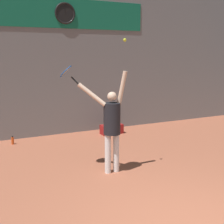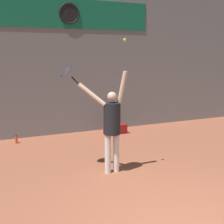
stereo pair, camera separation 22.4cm
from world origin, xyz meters
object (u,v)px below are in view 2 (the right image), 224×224
at_px(scoreboard_clock, 69,13).
at_px(equipment_bag, 115,129).
at_px(tennis_racket, 67,72).
at_px(tennis_ball, 125,40).
at_px(water_bottle, 16,140).
at_px(tennis_player, 112,123).

bearing_deg(scoreboard_clock, equipment_bag, -27.70).
xyz_separation_m(tennis_racket, equipment_bag, (2.25, 2.48, -1.99)).
xyz_separation_m(tennis_ball, water_bottle, (-1.81, 3.25, -2.67)).
xyz_separation_m(tennis_player, water_bottle, (-1.59, 3.11, -0.98)).
bearing_deg(tennis_ball, scoreboard_clock, 90.24).
bearing_deg(tennis_player, tennis_ball, -32.58).
relative_size(scoreboard_clock, water_bottle, 2.67).
bearing_deg(equipment_bag, tennis_player, -116.08).
distance_m(tennis_ball, equipment_bag, 4.24).
relative_size(scoreboard_clock, tennis_racket, 1.46).
bearing_deg(water_bottle, tennis_player, -62.94).
distance_m(scoreboard_clock, water_bottle, 4.05).
relative_size(tennis_player, tennis_ball, 32.20).
xyz_separation_m(tennis_racket, tennis_ball, (1.03, -0.61, 0.64)).
height_order(tennis_player, water_bottle, tennis_player).
distance_m(tennis_racket, water_bottle, 3.42).
height_order(scoreboard_clock, water_bottle, scoreboard_clock).
distance_m(scoreboard_clock, tennis_racket, 3.64).
height_order(water_bottle, equipment_bag, equipment_bag).
height_order(scoreboard_clock, equipment_bag, scoreboard_clock).
distance_m(tennis_player, tennis_racket, 1.40).
bearing_deg(tennis_ball, tennis_racket, 149.16).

